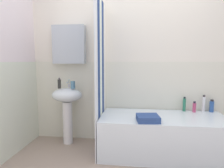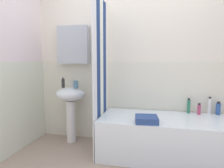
% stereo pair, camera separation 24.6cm
% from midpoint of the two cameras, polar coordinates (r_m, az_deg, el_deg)
% --- Properties ---
extents(wall_back_tiled, '(3.60, 0.18, 2.40)m').
position_cam_midpoint_polar(wall_back_tiled, '(2.90, 3.14, 5.26)').
color(wall_back_tiled, white).
rests_on(wall_back_tiled, ground_plane).
extents(sink, '(0.44, 0.34, 0.82)m').
position_cam_midpoint_polar(sink, '(2.94, -15.36, -5.44)').
color(sink, white).
rests_on(sink, ground_plane).
extents(faucet, '(0.03, 0.12, 0.12)m').
position_cam_midpoint_polar(faucet, '(2.97, -14.93, 0.17)').
color(faucet, silver).
rests_on(faucet, sink).
extents(soap_dispenser, '(0.05, 0.05, 0.15)m').
position_cam_midpoint_polar(soap_dispenser, '(2.90, -17.52, 0.07)').
color(soap_dispenser, '#2D2D2B').
rests_on(soap_dispenser, sink).
extents(toothbrush_cup, '(0.06, 0.06, 0.11)m').
position_cam_midpoint_polar(toothbrush_cup, '(2.84, -13.83, -0.26)').
color(toothbrush_cup, teal).
rests_on(toothbrush_cup, sink).
extents(bathtub, '(1.60, 0.73, 0.50)m').
position_cam_midpoint_polar(bathtub, '(2.67, 11.98, -14.49)').
color(bathtub, white).
rests_on(bathtub, ground_plane).
extents(shower_curtain, '(0.01, 0.73, 2.00)m').
position_cam_midpoint_polar(shower_curtain, '(2.55, -6.10, 1.94)').
color(shower_curtain, white).
rests_on(shower_curtain, ground_plane).
extents(shampoo_bottle, '(0.06, 0.06, 0.18)m').
position_cam_midpoint_polar(shampoo_bottle, '(3.01, 25.09, -5.91)').
color(shampoo_bottle, '#2E559B').
rests_on(shampoo_bottle, bathtub).
extents(conditioner_bottle, '(0.04, 0.04, 0.24)m').
position_cam_midpoint_polar(conditioner_bottle, '(2.97, 23.12, -5.37)').
color(conditioner_bottle, white).
rests_on(conditioner_bottle, bathtub).
extents(body_wash_bottle, '(0.05, 0.05, 0.15)m').
position_cam_midpoint_polar(body_wash_bottle, '(2.90, 20.74, -6.38)').
color(body_wash_bottle, '#C5446E').
rests_on(body_wash_bottle, bathtub).
extents(lotion_bottle, '(0.04, 0.04, 0.21)m').
position_cam_midpoint_polar(lotion_bottle, '(2.91, 18.16, -5.72)').
color(lotion_bottle, '#2A7758').
rests_on(lotion_bottle, bathtub).
extents(towel_folded, '(0.28, 0.27, 0.07)m').
position_cam_midpoint_polar(towel_folded, '(2.35, 7.49, -9.94)').
color(towel_folded, '#2C4783').
rests_on(towel_folded, bathtub).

